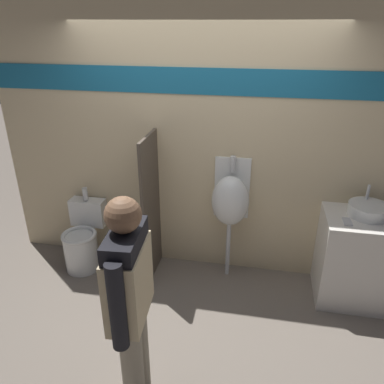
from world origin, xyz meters
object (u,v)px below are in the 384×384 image
urinal_near_counter (230,201)px  toilet (83,241)px  person_in_vest (130,296)px  sink_basin (369,210)px  cell_phone (347,222)px

urinal_near_counter → toilet: bearing=-174.6°
urinal_near_counter → toilet: 1.67m
toilet → person_in_vest: bearing=-52.9°
toilet → person_in_vest: 1.94m
toilet → urinal_near_counter: bearing=5.4°
sink_basin → toilet: sink_basin is taller
urinal_near_counter → person_in_vest: bearing=-106.1°
sink_basin → urinal_near_counter: urinal_near_counter is taller
sink_basin → urinal_near_counter: size_ratio=0.28×
urinal_near_counter → person_in_vest: 1.68m
sink_basin → person_in_vest: person_in_vest is taller
cell_phone → person_in_vest: size_ratio=0.09×
sink_basin → person_in_vest: bearing=-138.4°
urinal_near_counter → toilet: (-1.57, -0.15, -0.56)m
toilet → person_in_vest: size_ratio=0.53×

